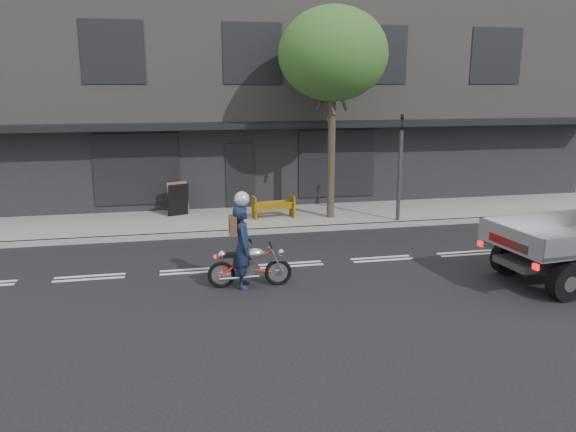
% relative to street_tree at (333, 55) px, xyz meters
% --- Properties ---
extents(ground, '(80.00, 80.00, 0.00)m').
position_rel_street_tree_xyz_m(ground, '(-2.20, -4.20, -5.28)').
color(ground, black).
rests_on(ground, ground).
extents(sidewalk, '(32.00, 3.20, 0.15)m').
position_rel_street_tree_xyz_m(sidewalk, '(-2.20, 0.50, -5.20)').
color(sidewalk, gray).
rests_on(sidewalk, ground).
extents(kerb, '(32.00, 0.20, 0.15)m').
position_rel_street_tree_xyz_m(kerb, '(-2.20, -1.10, -5.20)').
color(kerb, gray).
rests_on(kerb, ground).
extents(building_main, '(26.00, 10.00, 8.00)m').
position_rel_street_tree_xyz_m(building_main, '(-2.20, 7.10, -1.28)').
color(building_main, slate).
rests_on(building_main, ground).
extents(street_tree, '(3.40, 3.40, 6.74)m').
position_rel_street_tree_xyz_m(street_tree, '(0.00, 0.00, 0.00)').
color(street_tree, '#382B21').
rests_on(street_tree, ground).
extents(traffic_light_pole, '(0.12, 0.12, 3.50)m').
position_rel_street_tree_xyz_m(traffic_light_pole, '(2.00, -0.85, -3.63)').
color(traffic_light_pole, '#2D2D30').
rests_on(traffic_light_pole, ground).
extents(motorcycle, '(1.88, 0.55, 0.97)m').
position_rel_street_tree_xyz_m(motorcycle, '(-3.40, -5.49, -4.78)').
color(motorcycle, black).
rests_on(motorcycle, ground).
extents(rider, '(0.48, 0.70, 1.85)m').
position_rel_street_tree_xyz_m(rider, '(-3.55, -5.49, -4.35)').
color(rider, '#142139').
rests_on(rider, ground).
extents(construction_barrier, '(1.41, 0.72, 0.75)m').
position_rel_street_tree_xyz_m(construction_barrier, '(-1.84, 0.08, -4.75)').
color(construction_barrier, '#FFAF0D').
rests_on(construction_barrier, sidewalk).
extents(sandwich_board, '(0.79, 0.65, 1.08)m').
position_rel_street_tree_xyz_m(sandwich_board, '(-4.87, 1.13, -4.59)').
color(sandwich_board, black).
rests_on(sandwich_board, sidewalk).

